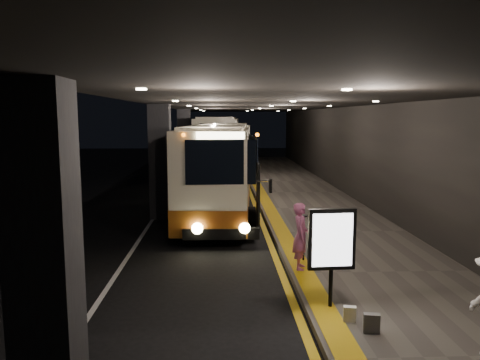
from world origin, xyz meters
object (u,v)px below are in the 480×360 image
object	(u,v)px
passenger_boarding	(301,236)
bag_polka	(371,323)
bag_plain	(350,314)
coach_second	(220,147)
coach_third	(222,140)
info_sign	(332,241)
coach_main	(221,172)
stanchion_post	(304,238)

from	to	relation	value
passenger_boarding	bag_polka	distance (m)	3.64
bag_plain	coach_second	bearing A→B (deg)	95.72
coach_third	info_sign	bearing A→B (deg)	-84.52
coach_main	coach_third	size ratio (longest dim) A/B	0.97
coach_second	info_sign	xyz separation A→B (m)	(2.25, -23.77, -0.33)
coach_second	coach_main	bearing A→B (deg)	-86.72
coach_third	bag_polka	size ratio (longest dim) A/B	33.88
passenger_boarding	bag_polka	size ratio (longest dim) A/B	4.87
coach_third	passenger_boarding	world-z (taller)	coach_third
coach_third	bag_plain	size ratio (longest dim) A/B	40.10
coach_second	info_sign	world-z (taller)	coach_second
coach_second	passenger_boarding	size ratio (longest dim) A/B	7.30
coach_third	stanchion_post	world-z (taller)	coach_third
coach_second	info_sign	bearing A→B (deg)	-81.63
bag_polka	stanchion_post	bearing A→B (deg)	96.23
bag_plain	stanchion_post	world-z (taller)	stanchion_post
coach_second	coach_third	world-z (taller)	coach_second
coach_main	bag_plain	xyz separation A→B (m)	(2.38, -10.74, -1.39)
bag_polka	stanchion_post	xyz separation A→B (m)	(-0.46, 4.20, 0.43)
bag_polka	passenger_boarding	bearing A→B (deg)	100.62
coach_third	info_sign	world-z (taller)	coach_third
bag_plain	stanchion_post	xyz separation A→B (m)	(-0.20, 3.75, 0.46)
passenger_boarding	bag_plain	distance (m)	3.16
passenger_boarding	stanchion_post	xyz separation A→B (m)	(0.20, 0.68, -0.24)
coach_second	coach_third	xyz separation A→B (m)	(0.19, 11.31, -0.08)
coach_main	passenger_boarding	bearing A→B (deg)	-71.59
coach_main	info_sign	bearing A→B (deg)	-73.81
coach_main	coach_second	bearing A→B (deg)	94.30
bag_polka	coach_second	bearing A→B (deg)	96.21
coach_second	stanchion_post	size ratio (longest dim) A/B	10.16
coach_main	info_sign	distance (m)	10.29
coach_main	stanchion_post	distance (m)	7.39
info_sign	stanchion_post	size ratio (longest dim) A/B	1.66
stanchion_post	bag_plain	bearing A→B (deg)	-86.94
bag_polka	stanchion_post	size ratio (longest dim) A/B	0.29
bag_polka	coach_main	bearing A→B (deg)	103.24
coach_second	passenger_boarding	bearing A→B (deg)	-81.56
bag_polka	info_sign	size ratio (longest dim) A/B	0.17
bag_plain	info_sign	distance (m)	1.40
coach_main	bag_plain	distance (m)	11.09
coach_main	bag_polka	xyz separation A→B (m)	(2.63, -11.20, -1.36)
bag_plain	bag_polka	bearing A→B (deg)	-60.50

